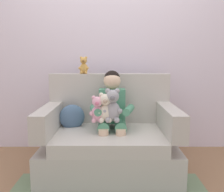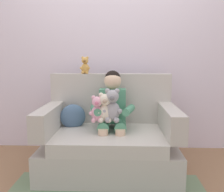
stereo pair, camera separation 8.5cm
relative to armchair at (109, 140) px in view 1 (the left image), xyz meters
The scene contains 9 objects.
ground_plane 0.31m from the armchair, 90.00° to the right, with size 8.00×8.00×0.00m, color #936D4C.
back_wall 1.20m from the armchair, 90.00° to the left, with size 6.00×0.10×2.60m, color silver.
armchair is the anchor object (origin of this frame).
seated_child 0.32m from the armchair, 28.58° to the left, with size 0.45×0.39×0.82m.
plush_grey 0.38m from the armchair, 74.93° to the right, with size 0.19×0.15×0.32m.
plush_pink 0.37m from the armchair, 132.32° to the right, with size 0.15×0.12×0.25m.
plush_cream 0.37m from the armchair, 106.83° to the right, with size 0.16×0.13×0.28m.
plush_honey_on_backrest 0.83m from the armchair, 132.87° to the left, with size 0.11×0.09×0.19m.
throw_pillow 0.45m from the armchair, 164.17° to the left, with size 0.26×0.12×0.26m, color slate.
Camera 1 is at (0.03, -2.30, 1.10)m, focal length 39.14 mm.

